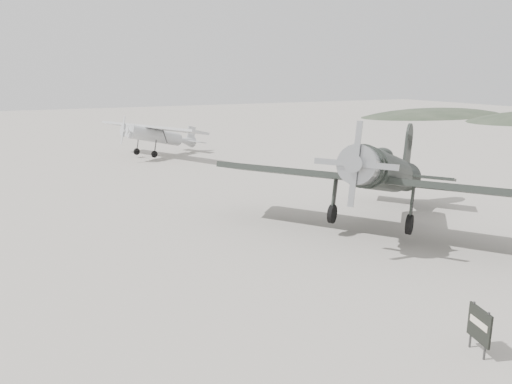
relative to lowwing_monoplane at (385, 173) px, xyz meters
The scene contains 5 objects.
ground 5.91m from the lowwing_monoplane, 169.99° to the left, with size 160.00×160.00×0.00m, color gray.
hill_northeast 60.64m from the lowwing_monoplane, 42.51° to the left, with size 32.00×16.00×5.20m, color #2A3627.
lowwing_monoplane is the anchor object (origin of this frame).
highwing_monoplane 22.60m from the lowwing_monoplane, 99.53° to the left, with size 7.89×10.09×2.97m.
sign_board 10.21m from the lowwing_monoplane, 117.29° to the right, with size 0.27×0.81×1.20m.
Camera 1 is at (-8.68, -17.14, 6.51)m, focal length 35.00 mm.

